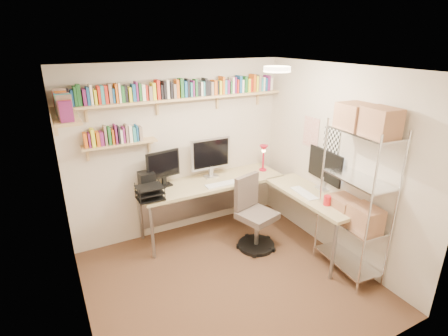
{
  "coord_description": "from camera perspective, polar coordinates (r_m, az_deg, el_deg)",
  "views": [
    {
      "loc": [
        -1.69,
        -3.05,
        2.8
      ],
      "look_at": [
        0.22,
        0.55,
        1.26
      ],
      "focal_mm": 28.0,
      "sensor_mm": 36.0,
      "label": 1
    }
  ],
  "objects": [
    {
      "name": "ground",
      "position": [
        4.47,
        0.84,
        -18.05
      ],
      "size": [
        3.2,
        3.2,
        0.0
      ],
      "primitive_type": "plane",
      "color": "#4A2A20",
      "rests_on": "ground"
    },
    {
      "name": "wire_rack",
      "position": [
        4.27,
        21.3,
        -0.36
      ],
      "size": [
        0.48,
        0.86,
        2.12
      ],
      "rotation": [
        0.0,
        0.0,
        -0.09
      ],
      "color": "silver",
      "rests_on": "ground"
    },
    {
      "name": "corner_desk",
      "position": [
        4.94,
        0.95,
        -2.94
      ],
      "size": [
        2.54,
        2.1,
        1.43
      ],
      "color": "#C4B780",
      "rests_on": "ground"
    },
    {
      "name": "wall_shelves",
      "position": [
        4.6,
        -11.6,
        10.65
      ],
      "size": [
        3.12,
        1.09,
        0.8
      ],
      "color": "#DCAD7C",
      "rests_on": "ground"
    },
    {
      "name": "office_chair",
      "position": [
        4.91,
        4.89,
        -8.16
      ],
      "size": [
        0.57,
        0.57,
        1.03
      ],
      "rotation": [
        0.0,
        0.0,
        0.28
      ],
      "color": "black",
      "rests_on": "ground"
    },
    {
      "name": "room_shell",
      "position": [
        3.71,
        1.01,
        0.98
      ],
      "size": [
        3.24,
        3.04,
        2.52
      ],
      "color": "beige",
      "rests_on": "ground"
    }
  ]
}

